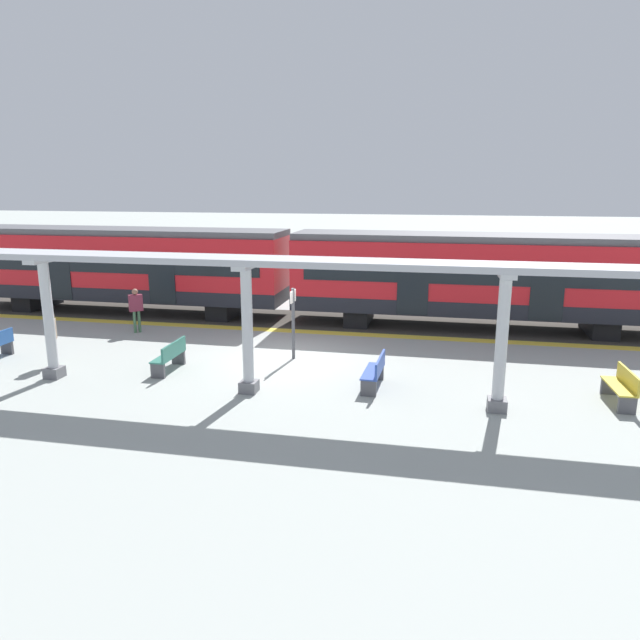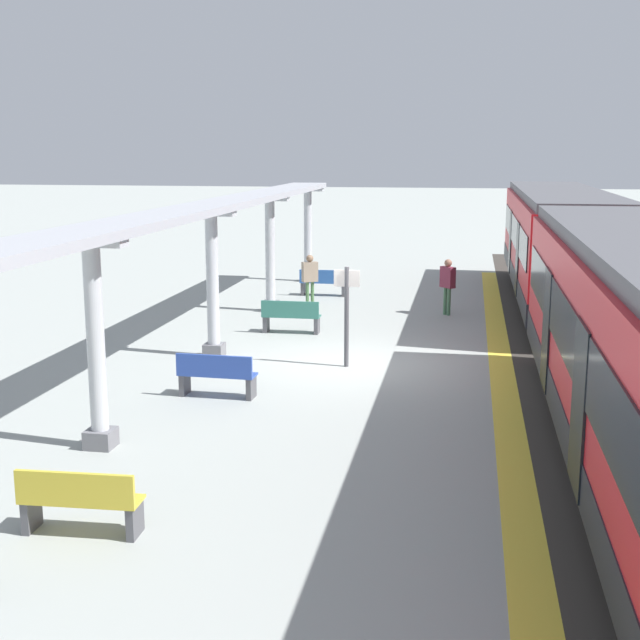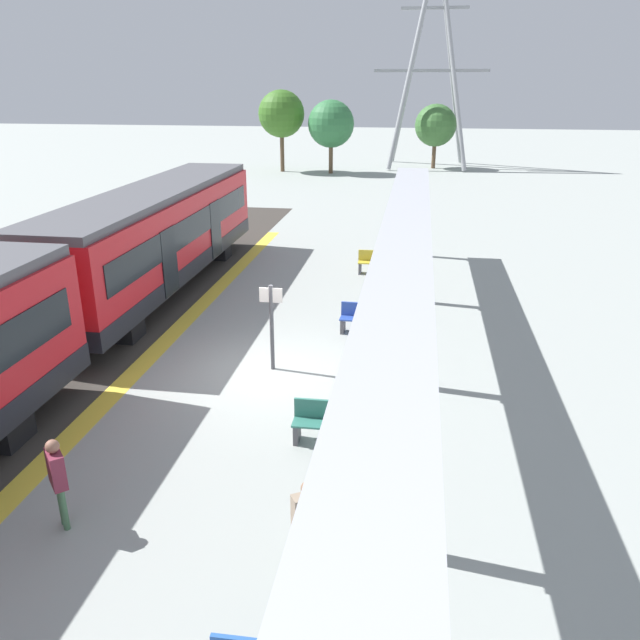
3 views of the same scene
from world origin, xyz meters
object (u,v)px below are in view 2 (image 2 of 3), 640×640
object	(u,v)px
canopy_pillar_fourth	(96,344)
passenger_by_the_benches	(310,275)
canopy_pillar_third	(213,283)
bench_mid_platform	(216,375)
bench_near_end	(79,501)
passenger_waiting_near_edge	(448,280)
canopy_pillar_nearest	(308,234)
canopy_pillar_second	(270,254)
bench_extra_slot	(291,316)
platform_info_sign	(347,307)
bench_far_end	(323,282)
train_near_carriage	(558,245)

from	to	relation	value
canopy_pillar_fourth	passenger_by_the_benches	distance (m)	12.61
canopy_pillar_third	bench_mid_platform	size ratio (longest dim) A/B	2.20
canopy_pillar_third	bench_near_end	xyz separation A→B (m)	(-1.08, 9.16, -1.25)
passenger_waiting_near_edge	passenger_by_the_benches	xyz separation A→B (m)	(4.08, -0.43, -0.01)
canopy_pillar_nearest	canopy_pillar_third	distance (m)	11.51
canopy_pillar_nearest	bench_mid_platform	world-z (taller)	canopy_pillar_nearest
canopy_pillar_fourth	passenger_by_the_benches	bearing A→B (deg)	-94.72
canopy_pillar_second	bench_near_end	xyz separation A→B (m)	(-1.08, 14.82, -1.25)
bench_near_end	bench_extra_slot	bearing A→B (deg)	-90.64
bench_extra_slot	platform_info_sign	world-z (taller)	platform_info_sign
canopy_pillar_second	bench_extra_slot	bearing A→B (deg)	112.74
bench_near_end	bench_far_end	world-z (taller)	same
canopy_pillar_fourth	platform_info_sign	xyz separation A→B (m)	(-3.12, -5.77, -0.37)
bench_near_end	platform_info_sign	bearing A→B (deg)	-103.06
canopy_pillar_second	bench_far_end	distance (m)	3.29
platform_info_sign	passenger_waiting_near_edge	size ratio (longest dim) A/B	1.37
canopy_pillar_second	bench_near_end	size ratio (longest dim) A/B	2.20
train_near_carriage	passenger_by_the_benches	size ratio (longest dim) A/B	8.51
train_near_carriage	bench_mid_platform	xyz separation A→B (m)	(7.32, 11.27, -1.39)
bench_extra_slot	passenger_waiting_near_edge	world-z (taller)	passenger_waiting_near_edge
canopy_pillar_third	passenger_by_the_benches	world-z (taller)	canopy_pillar_third
train_near_carriage	platform_info_sign	xyz separation A→B (m)	(5.21, 8.50, -0.50)
passenger_by_the_benches	bench_near_end	bearing A→B (deg)	90.17
bench_far_end	train_near_carriage	bearing A→B (deg)	176.84
canopy_pillar_second	passenger_waiting_near_edge	world-z (taller)	canopy_pillar_second
canopy_pillar_fourth	canopy_pillar_nearest	bearing A→B (deg)	-90.00
bench_near_end	bench_far_end	distance (m)	17.68
bench_extra_slot	passenger_waiting_near_edge	size ratio (longest dim) A/B	0.94
canopy_pillar_nearest	bench_extra_slot	distance (m)	8.92
bench_far_end	canopy_pillar_fourth	bearing A→B (deg)	85.83
bench_near_end	passenger_waiting_near_edge	distance (m)	15.65
train_near_carriage	bench_extra_slot	world-z (taller)	train_near_carriage
train_near_carriage	passenger_waiting_near_edge	bearing A→B (deg)	33.94
canopy_pillar_fourth	passenger_waiting_near_edge	world-z (taller)	canopy_pillar_fourth
train_near_carriage	canopy_pillar_fourth	bearing A→B (deg)	59.75
canopy_pillar_nearest	canopy_pillar_third	world-z (taller)	same
canopy_pillar_third	bench_extra_slot	xyz separation A→B (m)	(-1.22, -2.76, -1.25)
canopy_pillar_fourth	bench_mid_platform	xyz separation A→B (m)	(-1.01, -3.01, -1.25)
bench_far_end	passenger_waiting_near_edge	bearing A→B (deg)	147.64
canopy_pillar_nearest	bench_extra_slot	world-z (taller)	canopy_pillar_nearest
platform_info_sign	passenger_waiting_near_edge	distance (m)	6.66
bench_near_end	bench_mid_platform	xyz separation A→B (m)	(0.08, -6.01, 0.00)
bench_extra_slot	bench_far_end	bearing A→B (deg)	-88.55
bench_near_end	passenger_by_the_benches	distance (m)	15.55
canopy_pillar_third	bench_mid_platform	bearing A→B (deg)	107.71
canopy_pillar_nearest	canopy_pillar_second	distance (m)	5.85
platform_info_sign	canopy_pillar_second	bearing A→B (deg)	-62.74
canopy_pillar_second	passenger_by_the_benches	xyz separation A→B (m)	(-1.04, -0.72, -0.70)
canopy_pillar_second	platform_info_sign	size ratio (longest dim) A/B	1.52
bench_extra_slot	platform_info_sign	size ratio (longest dim) A/B	0.68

